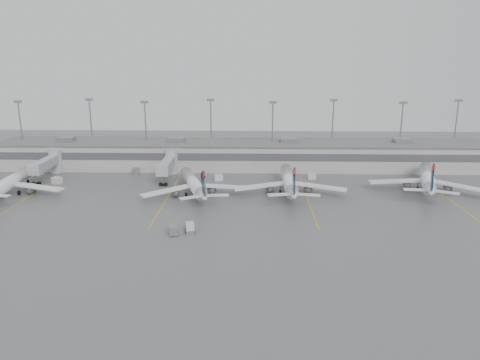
{
  "coord_description": "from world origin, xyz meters",
  "views": [
    {
      "loc": [
        3.73,
        -85.9,
        34.82
      ],
      "look_at": [
        0.77,
        24.0,
        5.0
      ],
      "focal_mm": 35.0,
      "sensor_mm": 36.0,
      "label": 1
    }
  ],
  "objects_px": {
    "jet_far_left": "(10,182)",
    "jet_far_right": "(428,179)",
    "jet_mid_left": "(194,184)",
    "baggage_tug": "(190,229)",
    "jet_mid_right": "(289,181)"
  },
  "relations": [
    {
      "from": "jet_mid_left",
      "to": "jet_mid_right",
      "type": "relative_size",
      "value": 0.92
    },
    {
      "from": "jet_far_left",
      "to": "jet_far_right",
      "type": "bearing_deg",
      "value": -0.98
    },
    {
      "from": "jet_mid_right",
      "to": "baggage_tug",
      "type": "xyz_separation_m",
      "value": [
        -21.91,
        -27.54,
        -2.53
      ]
    },
    {
      "from": "jet_far_right",
      "to": "jet_mid_left",
      "type": "bearing_deg",
      "value": -157.48
    },
    {
      "from": "baggage_tug",
      "to": "jet_far_right",
      "type": "bearing_deg",
      "value": 16.73
    },
    {
      "from": "jet_far_left",
      "to": "baggage_tug",
      "type": "distance_m",
      "value": 55.1
    },
    {
      "from": "jet_mid_right",
      "to": "baggage_tug",
      "type": "relative_size",
      "value": 10.06
    },
    {
      "from": "jet_far_left",
      "to": "jet_mid_left",
      "type": "distance_m",
      "value": 46.92
    },
    {
      "from": "baggage_tug",
      "to": "jet_mid_right",
      "type": "bearing_deg",
      "value": 40.38
    },
    {
      "from": "jet_mid_left",
      "to": "jet_mid_right",
      "type": "xyz_separation_m",
      "value": [
        24.14,
        2.46,
        0.17
      ]
    },
    {
      "from": "jet_mid_left",
      "to": "jet_mid_right",
      "type": "distance_m",
      "value": 24.26
    },
    {
      "from": "jet_mid_right",
      "to": "jet_mid_left",
      "type": "bearing_deg",
      "value": -174.18
    },
    {
      "from": "jet_mid_left",
      "to": "baggage_tug",
      "type": "distance_m",
      "value": 25.29
    },
    {
      "from": "jet_mid_left",
      "to": "baggage_tug",
      "type": "height_order",
      "value": "jet_mid_left"
    },
    {
      "from": "jet_mid_right",
      "to": "baggage_tug",
      "type": "distance_m",
      "value": 35.28
    }
  ]
}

